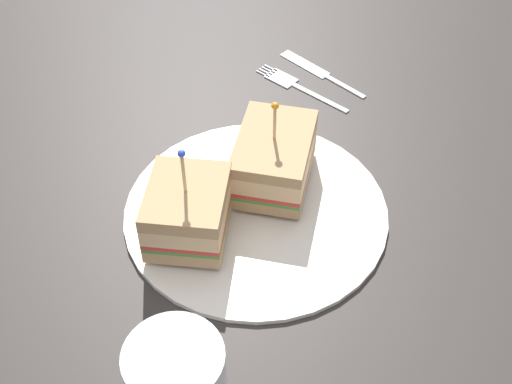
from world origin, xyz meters
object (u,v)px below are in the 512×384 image
object	(u,v)px
sandwich_half_front	(188,211)
fork	(292,83)
sandwich_half_back	(274,158)
knife	(318,71)
plate	(256,210)

from	to	relation	value
sandwich_half_front	fork	distance (cm)	26.05
sandwich_half_front	sandwich_half_back	size ratio (longest dim) A/B	0.85
fork	knife	xyz separation A→B (cm)	(-1.82, 3.58, 0.00)
sandwich_half_front	knife	xyz separation A→B (cm)	(-22.86, 18.54, -3.54)
sandwich_half_front	fork	xyz separation A→B (cm)	(-21.04, 14.96, -3.54)
plate	fork	xyz separation A→B (cm)	(-19.21, 8.30, -0.32)
sandwich_half_back	fork	distance (cm)	17.14
plate	fork	bearing A→B (deg)	156.63
sandwich_half_front	knife	bearing A→B (deg)	140.95
sandwich_half_back	plate	bearing A→B (deg)	-35.45
sandwich_half_back	knife	distance (cm)	20.23
plate	sandwich_half_front	xyz separation A→B (cm)	(1.82, -6.66, 3.22)
sandwich_half_front	plate	bearing A→B (deg)	105.32
fork	knife	size ratio (longest dim) A/B	0.96
plate	sandwich_half_front	distance (cm)	7.62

